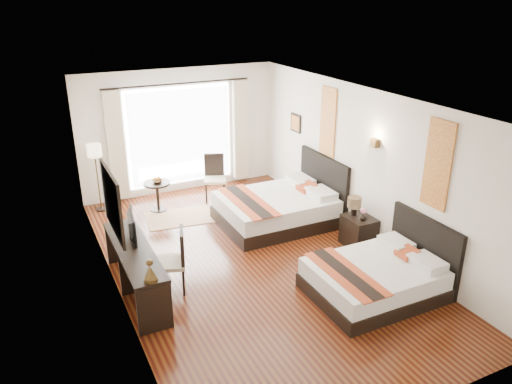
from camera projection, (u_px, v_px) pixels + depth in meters
name	position (u px, v px, depth m)	size (l,w,h in m)	color
floor	(251.00, 261.00, 8.60)	(4.50, 7.50, 0.01)	#330E09
ceiling	(251.00, 100.00, 7.56)	(4.50, 7.50, 0.02)	white
wall_headboard	(363.00, 166.00, 8.99)	(0.01, 7.50, 2.80)	silver
wall_desk	(110.00, 210.00, 7.17)	(0.01, 7.50, 2.80)	silver
wall_window	(179.00, 131.00, 11.20)	(4.50, 0.01, 2.80)	silver
wall_entry	(413.00, 308.00, 4.96)	(4.50, 0.01, 2.80)	silver
window_glass	(180.00, 136.00, 11.23)	(2.40, 0.02, 2.20)	white
sheer_curtain	(181.00, 136.00, 11.18)	(2.30, 0.02, 2.10)	white
drape_left	(116.00, 146.00, 10.56)	(0.35, 0.14, 2.35)	#B5A58C
drape_right	(240.00, 130.00, 11.74)	(0.35, 0.14, 2.35)	#B5A58C
art_panel_near	(438.00, 165.00, 7.34)	(0.03, 0.50, 1.35)	maroon
art_panel_far	(328.00, 122.00, 9.76)	(0.03, 0.50, 1.35)	maroon
wall_sconce	(375.00, 143.00, 8.50)	(0.10, 0.14, 0.14)	#443218
mirror_frame	(112.00, 202.00, 7.05)	(0.04, 1.25, 0.95)	black
mirror_glass	(114.00, 202.00, 7.06)	(0.01, 1.12, 0.82)	white
bed_near	(379.00, 276.00, 7.60)	(1.94, 1.51, 1.09)	black
bed_far	(280.00, 207.00, 9.94)	(2.22, 1.73, 1.26)	black
nightstand	(359.00, 231.00, 9.04)	(0.47, 0.58, 0.56)	black
table_lamp	(354.00, 204.00, 8.97)	(0.25, 0.25, 0.40)	black
vase	(363.00, 220.00, 8.83)	(0.12, 0.12, 0.13)	black
console_desk	(136.00, 270.00, 7.59)	(0.50, 2.20, 0.76)	black
television	(128.00, 226.00, 7.67)	(0.74, 0.10, 0.42)	black
bronze_figurine	(150.00, 272.00, 6.56)	(0.19, 0.19, 0.28)	#443218
desk_chair	(171.00, 272.00, 7.66)	(0.59, 0.59, 1.02)	beige
floor_lamp	(95.00, 155.00, 10.17)	(0.29, 0.29, 1.45)	black
side_table	(158.00, 197.00, 10.47)	(0.55, 0.55, 0.64)	black
fruit_bowl	(157.00, 181.00, 10.34)	(0.22, 0.22, 0.05)	#452C18
window_chair	(215.00, 186.00, 11.08)	(0.60, 0.60, 1.01)	beige
jute_rug	(180.00, 217.00, 10.25)	(1.36, 0.93, 0.01)	tan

